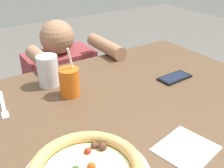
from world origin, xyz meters
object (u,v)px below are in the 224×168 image
drink_cup_colored (69,82)px  water_cup_clear (48,71)px  fork (3,105)px  cell_phone (175,78)px  diner_seated (64,99)px

drink_cup_colored → water_cup_clear: (-0.04, 0.12, 0.01)m
water_cup_clear → drink_cup_colored: bearing=-73.6°
fork → cell_phone: (0.68, -0.18, 0.00)m
drink_cup_colored → fork: size_ratio=0.95×
drink_cup_colored → water_cup_clear: size_ratio=1.50×
drink_cup_colored → cell_phone: 0.46m
fork → cell_phone: cell_phone is taller
drink_cup_colored → diner_seated: bearing=71.1°
cell_phone → diner_seated: size_ratio=0.17×
drink_cup_colored → fork: (-0.24, 0.06, -0.05)m
water_cup_clear → fork: 0.22m
drink_cup_colored → cell_phone: (0.44, -0.12, -0.05)m
water_cup_clear → cell_phone: water_cup_clear is taller
drink_cup_colored → water_cup_clear: 0.13m
fork → drink_cup_colored: bearing=-14.3°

